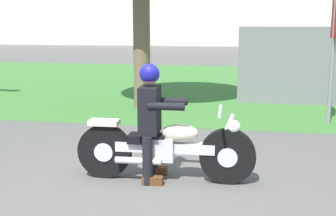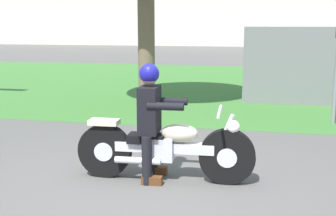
% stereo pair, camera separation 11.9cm
% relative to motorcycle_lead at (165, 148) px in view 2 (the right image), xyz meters
% --- Properties ---
extents(ground, '(120.00, 120.00, 0.00)m').
position_rel_motorcycle_lead_xyz_m(ground, '(-0.19, -0.46, -0.40)').
color(ground, '#565451').
extents(grass_verge, '(60.00, 12.00, 0.01)m').
position_rel_motorcycle_lead_xyz_m(grass_verge, '(-0.19, 8.68, -0.40)').
color(grass_verge, '#3D7533').
rests_on(grass_verge, ground).
extents(motorcycle_lead, '(2.16, 0.66, 0.89)m').
position_rel_motorcycle_lead_xyz_m(motorcycle_lead, '(0.00, 0.00, 0.00)').
color(motorcycle_lead, black).
rests_on(motorcycle_lead, ground).
extents(rider_lead, '(0.56, 0.48, 1.41)m').
position_rel_motorcycle_lead_xyz_m(rider_lead, '(-0.17, -0.00, 0.42)').
color(rider_lead, black).
rests_on(rider_lead, ground).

